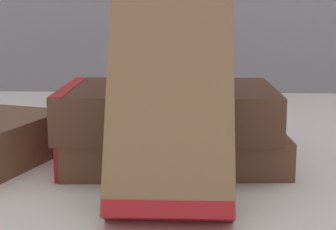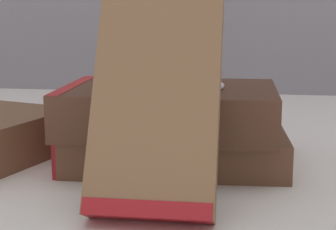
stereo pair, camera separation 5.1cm
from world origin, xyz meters
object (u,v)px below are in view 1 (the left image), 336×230
at_px(book_flat_bottom, 165,144).
at_px(pocket_watch, 193,85).
at_px(book_leaning_front, 165,112).
at_px(book_flat_top, 163,109).

xyz_separation_m(book_flat_bottom, pocket_watch, (0.03, -0.02, 0.06)).
relative_size(book_leaning_front, pocket_watch, 2.69).
relative_size(book_flat_top, pocket_watch, 3.38).
distance_m(book_flat_bottom, pocket_watch, 0.07).
relative_size(book_flat_top, book_leaning_front, 1.26).
relative_size(book_flat_bottom, book_leaning_front, 1.33).
height_order(book_leaning_front, pocket_watch, book_leaning_front).
xyz_separation_m(book_flat_top, book_leaning_front, (0.01, -0.12, 0.02)).
xyz_separation_m(book_flat_top, pocket_watch, (0.03, -0.01, 0.02)).
bearing_deg(book_leaning_front, book_flat_top, 93.96).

